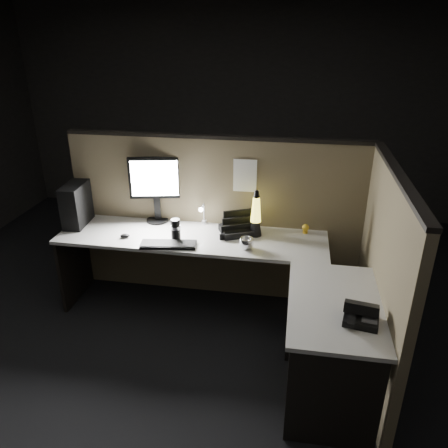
% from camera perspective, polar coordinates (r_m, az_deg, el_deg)
% --- Properties ---
extents(floor, '(6.00, 6.00, 0.00)m').
position_cam_1_polar(floor, '(3.62, -3.79, -16.39)').
color(floor, black).
rests_on(floor, ground).
extents(room_shell, '(6.00, 6.00, 6.00)m').
position_cam_1_polar(room_shell, '(2.85, -4.69, 9.15)').
color(room_shell, silver).
rests_on(room_shell, ground).
extents(partition_back, '(2.66, 0.06, 1.50)m').
position_cam_1_polar(partition_back, '(4.00, -1.06, 0.55)').
color(partition_back, brown).
rests_on(partition_back, ground).
extents(partition_right, '(0.06, 1.66, 1.50)m').
position_cam_1_polar(partition_right, '(3.26, 19.82, -6.89)').
color(partition_right, brown).
rests_on(partition_right, ground).
extents(desk, '(2.60, 1.60, 0.73)m').
position_cam_1_polar(desk, '(3.45, -0.17, -6.71)').
color(desk, '#B6B4AC').
rests_on(desk, ground).
extents(pc_tower, '(0.19, 0.37, 0.37)m').
position_cam_1_polar(pc_tower, '(4.11, -18.73, 2.42)').
color(pc_tower, black).
rests_on(pc_tower, desk).
extents(monitor, '(0.47, 0.20, 0.60)m').
position_cam_1_polar(monitor, '(3.95, -8.94, 5.29)').
color(monitor, black).
rests_on(monitor, desk).
extents(keyboard, '(0.47, 0.21, 0.02)m').
position_cam_1_polar(keyboard, '(3.59, -7.27, -2.68)').
color(keyboard, black).
rests_on(keyboard, desk).
extents(mouse, '(0.09, 0.07, 0.03)m').
position_cam_1_polar(mouse, '(3.80, -12.82, -1.51)').
color(mouse, black).
rests_on(mouse, desk).
extents(clip_lamp, '(0.04, 0.16, 0.20)m').
position_cam_1_polar(clip_lamp, '(3.88, -2.83, 1.37)').
color(clip_lamp, silver).
rests_on(clip_lamp, desk).
extents(organizer, '(0.35, 0.33, 0.21)m').
position_cam_1_polar(organizer, '(3.78, 1.72, -0.49)').
color(organizer, black).
rests_on(organizer, desk).
extents(lava_lamp, '(0.11, 0.11, 0.41)m').
position_cam_1_polar(lava_lamp, '(3.69, 4.17, 0.93)').
color(lava_lamp, black).
rests_on(lava_lamp, desk).
extents(travel_mug, '(0.08, 0.08, 0.18)m').
position_cam_1_polar(travel_mug, '(3.66, -6.33, -0.72)').
color(travel_mug, black).
rests_on(travel_mug, desk).
extents(steel_mug, '(0.15, 0.15, 0.09)m').
position_cam_1_polar(steel_mug, '(3.51, 2.94, -2.56)').
color(steel_mug, silver).
rests_on(steel_mug, desk).
extents(figurine, '(0.06, 0.06, 0.06)m').
position_cam_1_polar(figurine, '(3.83, 10.60, -0.46)').
color(figurine, yellow).
rests_on(figurine, desk).
extents(pinned_paper, '(0.20, 0.00, 0.29)m').
position_cam_1_polar(pinned_paper, '(3.77, 2.75, 6.32)').
color(pinned_paper, white).
rests_on(pinned_paper, partition_back).
extents(desk_phone, '(0.23, 0.24, 0.12)m').
position_cam_1_polar(desk_phone, '(2.82, 17.41, -11.21)').
color(desk_phone, black).
rests_on(desk_phone, desk).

